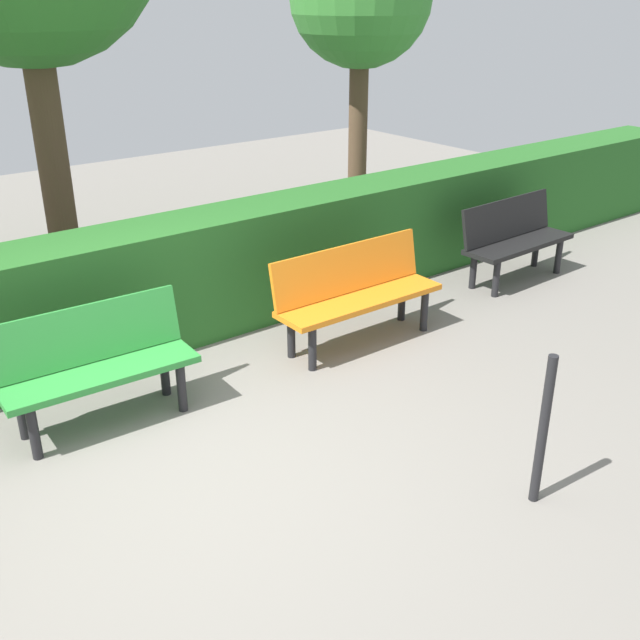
{
  "coord_description": "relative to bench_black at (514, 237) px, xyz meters",
  "views": [
    {
      "loc": [
        1.81,
        3.71,
        2.9
      ],
      "look_at": [
        -1.41,
        -0.43,
        0.55
      ],
      "focal_mm": 41.66,
      "sensor_mm": 36.0,
      "label": 1
    }
  ],
  "objects": [
    {
      "name": "bench_black",
      "position": [
        0.0,
        0.0,
        0.0
      ],
      "size": [
        1.4,
        0.5,
        0.86
      ],
      "rotation": [
        0.0,
        0.0,
        0.03
      ],
      "color": "black",
      "rests_on": "ground_plane"
    },
    {
      "name": "railing_post_mid",
      "position": [
        2.95,
        2.57,
        0.02
      ],
      "size": [
        0.06,
        0.06,
        1.0
      ],
      "primitive_type": "cylinder",
      "color": "black",
      "rests_on": "ground_plane"
    },
    {
      "name": "bench_orange",
      "position": [
        2.35,
        0.14,
        0.0
      ],
      "size": [
        1.59,
        0.47,
        0.86
      ],
      "rotation": [
        0.0,
        0.0,
        -0.01
      ],
      "color": "orange",
      "rests_on": "ground_plane"
    },
    {
      "name": "ground_plane",
      "position": [
        4.49,
        1.01,
        -0.48
      ],
      "size": [
        18.92,
        18.92,
        0.0
      ],
      "primitive_type": "plane",
      "color": "gray"
    },
    {
      "name": "hedge_row",
      "position": [
        3.43,
        -0.9,
        0.06
      ],
      "size": [
        14.92,
        0.66,
        1.07
      ],
      "primitive_type": "cube",
      "color": "#266023",
      "rests_on": "ground_plane"
    },
    {
      "name": "bench_green",
      "position": [
        4.68,
        0.04,
        -0.0
      ],
      "size": [
        1.39,
        0.52,
        0.86
      ],
      "rotation": [
        0.0,
        0.0,
        -0.05
      ],
      "color": "#2D8C38",
      "rests_on": "ground_plane"
    }
  ]
}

